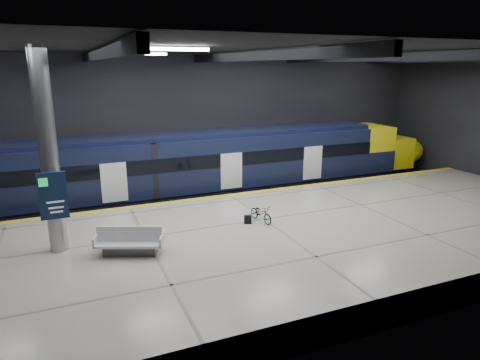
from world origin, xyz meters
TOP-DOWN VIEW (x-y plane):
  - ground at (0.00, 0.00)m, footprint 30.00×30.00m
  - room_shell at (-0.00, 0.00)m, footprint 30.10×16.10m
  - platform at (0.00, -2.50)m, footprint 30.00×11.00m
  - safety_strip at (0.00, 2.75)m, footprint 30.00×0.40m
  - rails at (0.00, 5.50)m, footprint 30.00×1.52m
  - train at (-0.66, 5.50)m, footprint 29.40×2.84m
  - bench at (-5.75, -2.32)m, footprint 2.47×1.74m
  - bicycle at (-0.25, -1.20)m, footprint 0.74×1.44m
  - pannier_bag at (-0.85, -1.20)m, footprint 0.34×0.28m
  - info_column at (-8.00, -1.03)m, footprint 0.90×0.78m

SIDE VIEW (x-z plane):
  - ground at x=0.00m, z-range 0.00..0.00m
  - rails at x=0.00m, z-range 0.00..0.16m
  - platform at x=0.00m, z-range 0.00..1.10m
  - safety_strip at x=0.00m, z-range 1.10..1.11m
  - pannier_bag at x=-0.85m, z-range 1.10..1.45m
  - bench at x=-5.75m, z-range 0.95..1.96m
  - bicycle at x=-0.25m, z-range 1.10..1.82m
  - train at x=-0.66m, z-range 0.16..3.95m
  - info_column at x=-8.00m, z-range 1.01..7.91m
  - room_shell at x=0.00m, z-range 1.69..9.74m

